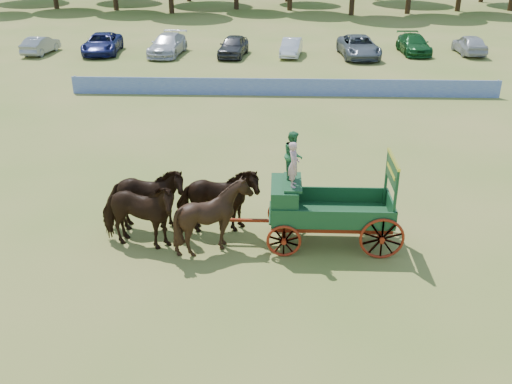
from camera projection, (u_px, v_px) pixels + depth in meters
name	position (u px, v px, depth m)	size (l,w,h in m)	color
ground	(317.00, 245.00, 18.49)	(160.00, 160.00, 0.00)	olive
horse_lead_left	(138.00, 215.00, 17.88)	(1.25, 2.75, 2.32)	black
horse_lead_right	(145.00, 200.00, 18.88)	(1.25, 2.75, 2.32)	black
horse_wheel_left	(214.00, 216.00, 17.80)	(1.88, 2.11, 2.32)	black
horse_wheel_right	(217.00, 201.00, 18.79)	(1.25, 2.75, 2.32)	black
farm_dray	(309.00, 197.00, 18.03)	(6.00, 2.00, 3.67)	maroon
sponsor_banner	(284.00, 87.00, 34.60)	(26.00, 0.08, 1.05)	#2045AE
parked_cars	(261.00, 45.00, 45.39)	(47.56, 7.24, 1.65)	silver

